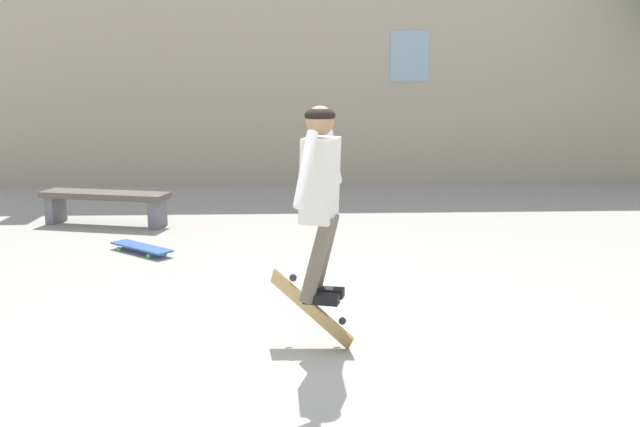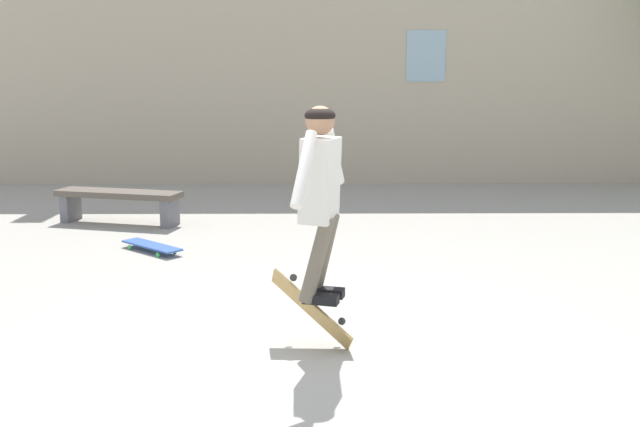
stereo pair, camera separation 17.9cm
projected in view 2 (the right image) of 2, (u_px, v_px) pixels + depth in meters
ground_plane at (314, 350)px, 5.28m from camera, size 40.00×40.00×0.00m
building_backdrop at (312, 57)px, 12.93m from camera, size 15.64×0.52×5.45m
park_bench at (119, 199)px, 9.66m from camera, size 1.79×0.84×0.45m
skater at (320, 187)px, 5.13m from camera, size 0.42×1.18×1.43m
skateboard_flipping at (311, 309)px, 5.33m from camera, size 0.62×0.46×0.59m
skateboard_resting at (152, 246)px, 8.18m from camera, size 0.80×0.75×0.08m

